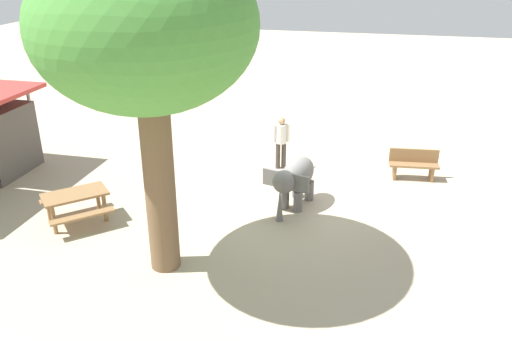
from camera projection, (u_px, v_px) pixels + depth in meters
The scene contains 6 objects.
ground_plane at pixel (288, 199), 13.99m from camera, with size 60.00×60.00×0.00m, color #BAA88C.
elephant at pixel (295, 178), 13.28m from camera, with size 1.86×1.32×1.28m.
person_handler at pixel (281, 139), 15.60m from camera, with size 0.32×0.48×1.62m.
shade_tree_main at pixel (147, 31), 9.16m from camera, with size 4.36×3.99×6.52m.
wooden_bench at pixel (414, 163), 15.07m from camera, with size 0.54×1.43×0.88m.
picnic_table_near at pixel (76, 200), 12.62m from camera, with size 2.11×2.11×0.78m.
Camera 1 is at (-12.40, -2.02, 6.27)m, focal length 36.42 mm.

